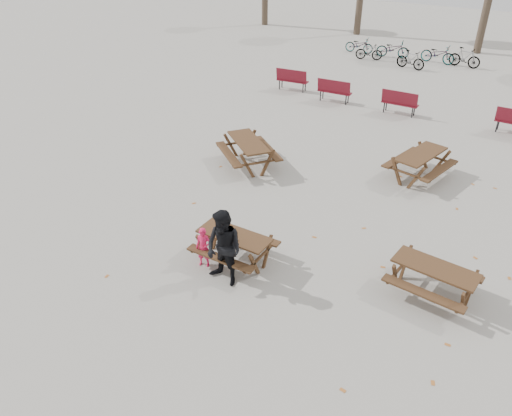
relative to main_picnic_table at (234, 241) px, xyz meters
The scene contains 13 objects.
ground 0.59m from the main_picnic_table, ahead, with size 80.00×80.00×0.00m, color gray.
main_picnic_table is the anchor object (origin of this frame).
food_tray 0.30m from the main_picnic_table, 58.97° to the right, with size 0.18×0.11×0.04m, color silver.
bread_roll 0.33m from the main_picnic_table, 58.97° to the right, with size 0.14×0.06×0.05m, color tan.
soda_bottle 0.34m from the main_picnic_table, 122.65° to the right, with size 0.07×0.07×0.17m.
child 0.75m from the main_picnic_table, 135.43° to the right, with size 0.38×0.25×1.04m, color #E01C4E.
adult 0.89m from the main_picnic_table, 72.22° to the right, with size 0.91×0.71×1.88m, color black.
picnic_table_east 4.62m from the main_picnic_table, 15.74° to the left, with size 1.81×1.46×0.78m, color #372414, non-canonical shape.
picnic_table_north 5.30m from the main_picnic_table, 118.65° to the left, with size 2.06×1.66×0.89m, color #372414, non-canonical shape.
picnic_table_far 7.22m from the main_picnic_table, 69.01° to the left, with size 2.00×1.61×0.86m, color #372414, non-canonical shape.
park_bench_row 12.24m from the main_picnic_table, 93.33° to the left, with size 11.32×1.06×1.03m.
bicycle_row 20.61m from the main_picnic_table, 95.59° to the left, with size 7.73×2.73×1.02m.
fallen_leaves 2.62m from the main_picnic_table, 78.69° to the left, with size 11.00×11.00×0.01m, color #AA6128, non-canonical shape.
Camera 1 is at (5.61, -8.12, 7.50)m, focal length 35.00 mm.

